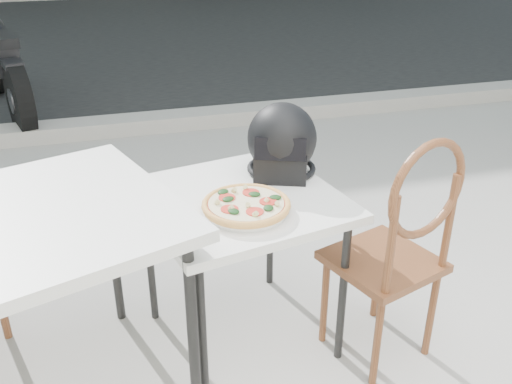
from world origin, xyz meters
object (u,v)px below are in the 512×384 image
object	(u,v)px
cafe_chair_main	(400,242)
motorcycle	(0,64)
cafe_table_main	(241,210)
helmet	(282,143)
cafe_table_side	(40,233)
plate	(246,210)
pizza	(246,204)

from	to	relation	value
cafe_chair_main	motorcycle	xyz separation A→B (m)	(-1.80, 3.74, -0.11)
cafe_table_main	helmet	world-z (taller)	helmet
cafe_table_side	motorcycle	distance (m)	3.69
motorcycle	cafe_table_main	bearing A→B (deg)	-85.71
cafe_chair_main	motorcycle	size ratio (longest dim) A/B	0.50
plate	cafe_table_main	bearing A→B (deg)	84.74
cafe_table_main	cafe_table_side	world-z (taller)	cafe_table_side
cafe_table_side	pizza	bearing A→B (deg)	3.27
plate	helmet	size ratio (longest dim) A/B	0.93
helmet	motorcycle	bearing A→B (deg)	135.10
cafe_chair_main	cafe_table_side	size ratio (longest dim) A/B	0.92
plate	pizza	distance (m)	0.02
pizza	cafe_chair_main	xyz separation A→B (m)	(0.54, -0.15, -0.16)
cafe_table_main	cafe_table_side	size ratio (longest dim) A/B	0.79
helmet	motorcycle	size ratio (longest dim) A/B	0.19
cafe_table_main	plate	distance (m)	0.15
plate	pizza	size ratio (longest dim) A/B	0.83
plate	motorcycle	distance (m)	3.81
pizza	cafe_table_side	xyz separation A→B (m)	(-0.69, -0.04, 0.02)
cafe_table_side	cafe_chair_main	bearing A→B (deg)	-4.92
cafe_chair_main	motorcycle	bearing A→B (deg)	-82.82
plate	helmet	world-z (taller)	helmet
plate	cafe_table_side	size ratio (longest dim) A/B	0.33
helmet	motorcycle	world-z (taller)	motorcycle
cafe_table_main	helmet	bearing A→B (deg)	37.22
cafe_table_main	pizza	xyz separation A→B (m)	(-0.01, -0.13, 0.09)
cafe_table_main	pizza	distance (m)	0.16
pizza	motorcycle	size ratio (longest dim) A/B	0.21
helmet	cafe_chair_main	xyz separation A→B (m)	(0.32, -0.44, -0.26)
helmet	plate	bearing A→B (deg)	-106.55
cafe_table_side	motorcycle	size ratio (longest dim) A/B	0.54
cafe_table_main	cafe_chair_main	bearing A→B (deg)	-27.58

